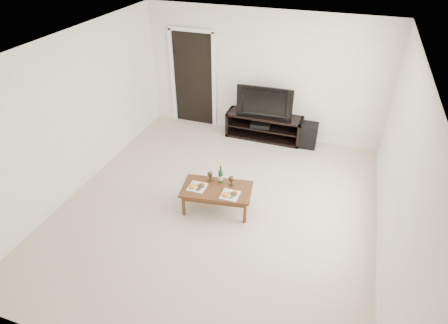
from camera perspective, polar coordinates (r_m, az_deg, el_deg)
floor at (r=6.22m, az=-0.99°, el=-6.94°), size 5.50×5.50×0.00m
back_wall at (r=7.88m, az=6.01°, el=13.02°), size 5.00×0.04×2.60m
ceiling at (r=4.94m, az=-1.29°, el=16.85°), size 5.00×5.50×0.04m
doorway at (r=8.41m, az=-4.68°, el=12.42°), size 0.90×0.02×2.05m
media_console at (r=8.03m, az=6.09°, el=5.37°), size 1.59×0.45×0.55m
television at (r=7.76m, az=6.36°, el=9.32°), size 1.15×0.20×0.66m
av_receiver at (r=8.01m, az=5.59°, el=5.74°), size 0.43×0.34×0.08m
subwoofer at (r=7.90m, az=12.78°, el=3.99°), size 0.35×0.35×0.50m
coffee_table at (r=6.07m, az=-1.10°, el=-5.60°), size 1.18×0.76×0.42m
plate_left at (r=5.95m, az=-4.12°, el=-3.64°), size 0.27×0.27×0.07m
plate_right at (r=5.77m, az=0.91°, el=-4.88°), size 0.27×0.27×0.07m
wine_bottle at (r=5.97m, az=-0.52°, el=-1.71°), size 0.07×0.07×0.35m
goblet_left at (r=6.07m, az=-2.13°, el=-2.12°), size 0.09×0.09×0.17m
goblet_right at (r=5.96m, az=1.13°, el=-2.86°), size 0.09×0.09×0.17m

